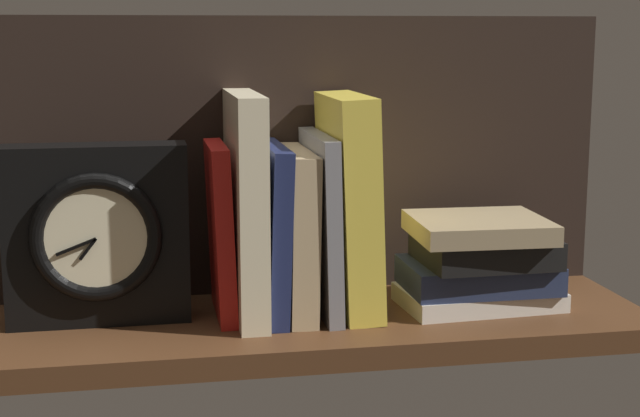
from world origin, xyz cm
name	(u,v)px	position (x,y,z in cm)	size (l,w,h in cm)	color
ground_plane	(298,327)	(0.00, 0.00, -1.25)	(76.49, 23.25, 2.50)	#4C2D19
back_panel	(282,156)	(0.00, 11.03, 16.08)	(76.49, 1.20, 32.16)	black
book_red_requiem	(220,231)	(-8.12, 1.94, 9.36)	(1.87, 12.02, 18.71)	red
book_cream_twain	(246,205)	(-5.37, 1.94, 12.02)	(3.04, 16.96, 24.05)	beige
book_navy_bierce	(272,230)	(-2.52, 1.94, 9.24)	(2.07, 15.37, 18.48)	#192147
book_tan_shortstories	(297,232)	(0.26, 1.94, 8.94)	(2.88, 15.24, 17.87)	tan
book_gray_chess	(321,223)	(2.83, 1.94, 9.78)	(1.68, 15.93, 19.57)	gray
book_yellow_seinlanguage	(349,204)	(5.98, 1.94, 11.85)	(4.01, 15.44, 23.70)	gold
framed_clock	(97,235)	(-21.02, 1.59, 9.52)	(18.93, 6.31, 18.93)	black
book_stack_side	(481,262)	(20.45, -0.59, 5.16)	(17.86, 13.31, 10.33)	beige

